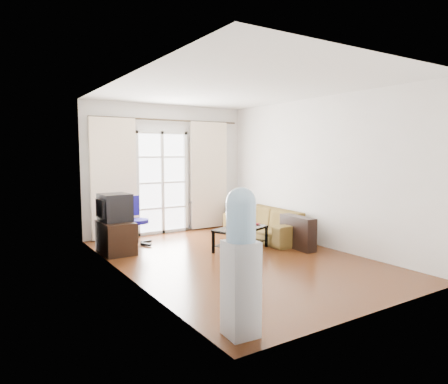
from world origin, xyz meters
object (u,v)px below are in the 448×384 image
object	(u,v)px
sofa	(265,223)
crt_tv	(114,207)
tv_stand	(116,237)
coffee_table	(241,236)
task_chair	(136,231)
water_cooler	(241,259)

from	to	relation	value
sofa	crt_tv	xyz separation A→B (m)	(-2.89, 0.48, 0.48)
sofa	tv_stand	world-z (taller)	sofa
sofa	crt_tv	size ratio (longest dim) A/B	3.81
coffee_table	sofa	bearing A→B (deg)	29.80
coffee_table	task_chair	xyz separation A→B (m)	(-1.40, 1.38, 0.01)
tv_stand	task_chair	world-z (taller)	task_chair
crt_tv	water_cooler	world-z (taller)	water_cooler
crt_tv	water_cooler	size ratio (longest dim) A/B	0.39
task_chair	tv_stand	bearing A→B (deg)	-154.18
sofa	water_cooler	bearing A→B (deg)	-38.05
sofa	water_cooler	size ratio (longest dim) A/B	1.47
tv_stand	water_cooler	distance (m)	3.70
water_cooler	tv_stand	bearing A→B (deg)	94.51
coffee_table	crt_tv	distance (m)	2.24
sofa	tv_stand	size ratio (longest dim) A/B	2.78
sofa	tv_stand	distance (m)	2.92
task_chair	water_cooler	world-z (taller)	water_cooler
crt_tv	water_cooler	bearing A→B (deg)	-92.91
tv_stand	crt_tv	size ratio (longest dim) A/B	1.37
coffee_table	crt_tv	xyz separation A→B (m)	(-1.91, 1.04, 0.52)
water_cooler	coffee_table	bearing A→B (deg)	59.21
crt_tv	task_chair	distance (m)	0.80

